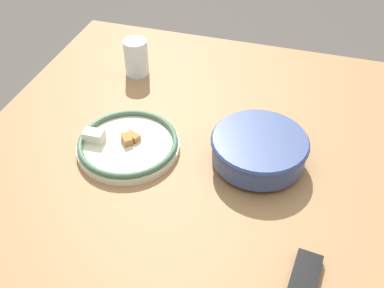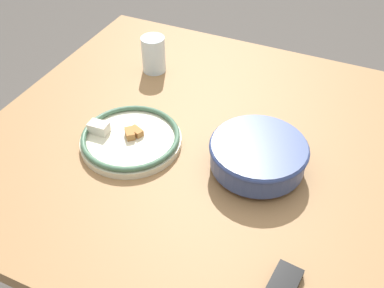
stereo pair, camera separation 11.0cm
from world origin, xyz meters
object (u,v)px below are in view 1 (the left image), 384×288
Objects in this scene: drinking_glass at (136,58)px; food_plate at (127,144)px; tv_remote at (302,287)px; noodle_bowl at (259,148)px.

food_plate is at bearing 107.84° from drinking_glass.
tv_remote is 1.40× the size of drinking_glass.
tv_remote is at bearing 133.40° from drinking_glass.
noodle_bowl is 0.52m from drinking_glass.
drinking_glass reaches higher than noodle_bowl.
noodle_bowl is 0.33m from food_plate.
noodle_bowl is at bearing -59.72° from tv_remote.
noodle_bowl reaches higher than food_plate.
tv_remote is (-0.47, 0.27, -0.01)m from food_plate.
drinking_glass reaches higher than tv_remote.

